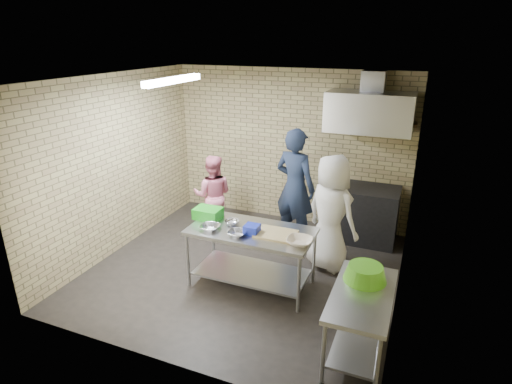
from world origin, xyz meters
TOP-DOWN VIEW (x-y plane):
  - floor at (0.00, 0.00)m, footprint 4.20×4.20m
  - ceiling at (0.00, 0.00)m, footprint 4.20×4.20m
  - back_wall at (0.00, 2.00)m, footprint 4.20×0.06m
  - front_wall at (0.00, -2.00)m, footprint 4.20×0.06m
  - left_wall at (-2.10, 0.00)m, footprint 0.06×4.00m
  - right_wall at (2.10, 0.00)m, footprint 0.06×4.00m
  - prep_table at (0.24, -0.30)m, footprint 1.63×0.82m
  - side_counter at (1.80, -1.10)m, footprint 0.60×1.20m
  - stove at (1.35, 1.65)m, footprint 1.20×0.70m
  - range_hood at (1.35, 1.70)m, footprint 1.30×0.60m
  - hood_duct at (1.35, 1.85)m, footprint 0.35×0.30m
  - wall_shelf at (1.65, 1.89)m, footprint 0.80×0.20m
  - fluorescent_fixture at (-1.00, 0.00)m, footprint 0.10×1.25m
  - green_crate at (-0.46, -0.18)m, footprint 0.36×0.27m
  - blue_tub at (0.29, -0.40)m, footprint 0.18×0.18m
  - cutting_board at (0.59, -0.32)m, footprint 0.50×0.38m
  - mixing_bowl_a at (-0.26, -0.50)m, footprint 0.26×0.26m
  - mixing_bowl_b at (-0.06, -0.25)m, footprint 0.20×0.20m
  - mixing_bowl_c at (0.14, -0.52)m, footprint 0.24×0.24m
  - ceramic_bowl at (0.94, -0.45)m, footprint 0.32×0.32m
  - green_basin at (1.78, -0.85)m, footprint 0.46×0.46m
  - bottle_red at (1.40, 1.89)m, footprint 0.07×0.07m
  - bottle_green at (1.80, 1.89)m, footprint 0.06×0.06m
  - man_navy at (0.39, 1.11)m, footprint 0.79×0.63m
  - woman_pink at (-0.98, 0.93)m, footprint 0.80×0.71m
  - woman_white at (1.10, 0.56)m, footprint 0.98×0.86m

SIDE VIEW (x-z plane):
  - floor at x=0.00m, z-range 0.00..0.00m
  - side_counter at x=1.80m, z-range 0.00..0.75m
  - prep_table at x=0.24m, z-range 0.00..0.82m
  - stove at x=1.35m, z-range 0.00..0.90m
  - woman_pink at x=-0.98m, z-range 0.00..1.37m
  - cutting_board at x=0.59m, z-range 0.82..0.84m
  - green_basin at x=1.78m, z-range 0.75..0.92m
  - mixing_bowl_c at x=0.14m, z-range 0.82..0.88m
  - woman_white at x=1.10m, z-range 0.00..1.70m
  - mixing_bowl_b at x=-0.06m, z-range 0.82..0.88m
  - mixing_bowl_a at x=-0.26m, z-range 0.82..0.88m
  - ceramic_bowl at x=0.94m, z-range 0.82..0.89m
  - blue_tub at x=0.29m, z-range 0.82..0.94m
  - green_crate at x=-0.46m, z-range 0.82..0.96m
  - man_navy at x=0.39m, z-range 0.00..1.90m
  - back_wall at x=0.00m, z-range 0.00..2.70m
  - front_wall at x=0.00m, z-range 0.00..2.70m
  - left_wall at x=-2.10m, z-range 0.00..2.70m
  - right_wall at x=2.10m, z-range 0.00..2.70m
  - wall_shelf at x=1.65m, z-range 1.90..1.94m
  - bottle_green at x=1.80m, z-range 1.94..2.09m
  - bottle_red at x=1.40m, z-range 1.94..2.12m
  - range_hood at x=1.35m, z-range 1.80..2.40m
  - hood_duct at x=1.35m, z-range 2.40..2.70m
  - fluorescent_fixture at x=-1.00m, z-range 2.60..2.68m
  - ceiling at x=0.00m, z-range 2.70..2.70m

